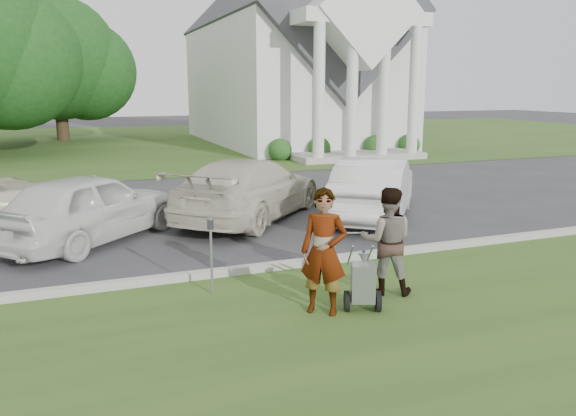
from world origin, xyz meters
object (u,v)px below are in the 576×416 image
parking_meter_near (211,247)px  car_b (89,207)px  person_right (387,242)px  church (292,42)px  car_c (249,189)px  car_d (374,188)px  tree_back (57,64)px  person_left (324,253)px  striping_cart (363,284)px

parking_meter_near → car_b: car_b is taller
person_right → car_b: 6.68m
church → car_c: bearing=-114.5°
person_right → car_d: size_ratio=0.37×
parking_meter_near → car_c: car_c is taller
car_c → car_d: (3.00, -1.06, 0.00)m
tree_back → parking_meter_near: (2.47, -30.23, -3.93)m
car_d → car_b: bearing=35.3°
tree_back → car_d: bearing=-73.8°
car_c → car_d: size_ratio=1.13×
person_left → striping_cart: bearing=24.1°
church → tree_back: bearing=152.2°
striping_cart → person_left: bearing=-171.5°
striping_cart → car_b: bearing=144.9°
parking_meter_near → striping_cart: bearing=-37.6°
tree_back → church: bearing=-27.8°
parking_meter_near → person_right: bearing=-19.8°
tree_back → person_right: 31.84m
striping_cart → car_b: 6.68m
tree_back → parking_meter_near: tree_back is taller
tree_back → car_c: 25.98m
person_right → parking_meter_near: 2.83m
person_right → car_d: bearing=-89.5°
parking_meter_near → car_c: (2.18, 4.98, -0.02)m
person_right → parking_meter_near: (-2.66, 0.96, -0.07)m
church → parking_meter_near: (-10.54, -23.35, -5.14)m
striping_cart → person_left: size_ratio=0.62×
person_right → parking_meter_near: bearing=8.1°
car_b → church: bearing=-76.8°
striping_cart → parking_meter_near: 2.48m
car_d → car_c: bearing=17.3°
person_left → car_b: bearing=156.7°
car_b → car_d: (6.89, -0.18, 0.01)m
person_left → person_right: size_ratio=1.07×
car_c → church: bearing=-71.1°
tree_back → striping_cart: tree_back is taller
car_b → car_d: size_ratio=0.96×
person_left → person_right: bearing=54.4°
car_b → car_c: (3.89, 0.88, 0.01)m
striping_cart → car_b: car_b is taller
car_b → tree_back: bearing=-42.7°
church → car_d: size_ratio=5.08×
striping_cart → person_left: person_left is taller
church → person_right: size_ratio=13.82×
person_left → car_b: person_left is taller
parking_meter_near → car_b: size_ratio=0.28×
striping_cart → parking_meter_near: parking_meter_near is taller
parking_meter_near → person_left: bearing=-45.0°
car_c → tree_back: bearing=-36.2°
church → car_b: church is taller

